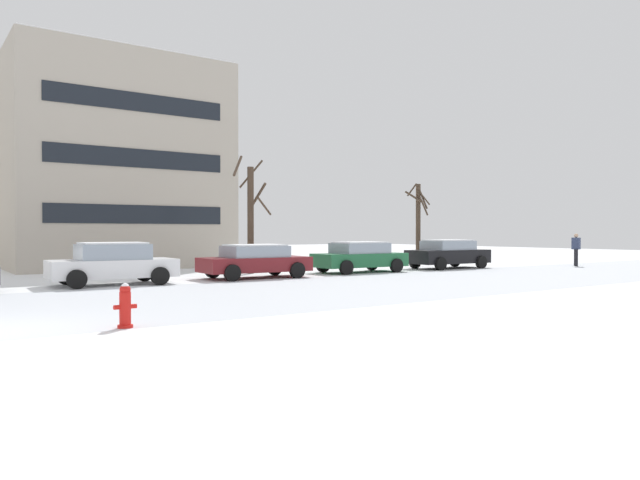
% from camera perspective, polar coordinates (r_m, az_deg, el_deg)
% --- Properties ---
extents(fire_hydrant, '(0.44, 0.30, 0.88)m').
position_cam_1_polar(fire_hydrant, '(12.25, -18.15, -5.96)').
color(fire_hydrant, red).
rests_on(fire_hydrant, ground).
extents(parked_car_white, '(4.31, 2.26, 1.50)m').
position_cam_1_polar(parked_car_white, '(22.16, -19.21, -2.12)').
color(parked_car_white, white).
rests_on(parked_car_white, ground).
extents(parked_car_maroon, '(4.44, 2.28, 1.36)m').
position_cam_1_polar(parked_car_maroon, '(24.17, -6.25, -1.98)').
color(parked_car_maroon, maroon).
rests_on(parked_car_maroon, ground).
extents(parked_car_green, '(4.42, 2.21, 1.41)m').
position_cam_1_polar(parked_car_green, '(27.46, 3.83, -1.60)').
color(parked_car_green, '#1E6038').
rests_on(parked_car_green, ground).
extents(parked_car_black, '(4.43, 2.21, 1.47)m').
position_cam_1_polar(parked_car_black, '(31.10, 12.16, -1.28)').
color(parked_car_black, black).
rests_on(parked_car_black, ground).
extents(pedestrian_crossing, '(0.41, 0.45, 1.77)m').
position_cam_1_polar(pedestrian_crossing, '(35.27, 23.30, -0.63)').
color(pedestrian_crossing, black).
rests_on(pedestrian_crossing, ground).
extents(tree_far_right, '(1.89, 1.89, 5.36)m').
position_cam_1_polar(tree_far_right, '(26.84, -6.65, 2.40)').
color(tree_far_right, '#423326').
rests_on(tree_far_right, ground).
extents(tree_far_left, '(1.23, 1.23, 4.55)m').
position_cam_1_polar(tree_far_left, '(32.72, 9.39, 1.80)').
color(tree_far_left, '#423326').
rests_on(tree_far_left, ground).
extents(building_far_right, '(10.75, 11.02, 10.95)m').
position_cam_1_polar(building_far_right, '(35.56, -19.72, 6.56)').
color(building_far_right, '#B2A899').
rests_on(building_far_right, ground).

